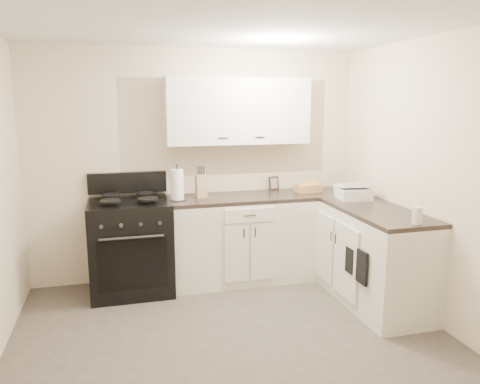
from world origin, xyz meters
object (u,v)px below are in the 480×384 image
object	(u,v)px
knife_block	(201,186)
countertop_grill	(353,193)
wicker_basket	(308,188)
paper_towel	(177,185)
stove	(131,248)

from	to	relation	value
knife_block	countertop_grill	size ratio (longest dim) A/B	0.76
knife_block	wicker_basket	distance (m)	1.22
paper_towel	wicker_basket	size ratio (longest dim) A/B	1.18
stove	wicker_basket	distance (m)	2.04
paper_towel	stove	bearing A→B (deg)	178.11
stove	countertop_grill	xyz separation A→B (m)	(2.27, -0.42, 0.54)
wicker_basket	countertop_grill	world-z (taller)	countertop_grill
stove	knife_block	bearing A→B (deg)	5.23
stove	countertop_grill	world-z (taller)	countertop_grill
stove	knife_block	world-z (taller)	knife_block
paper_towel	countertop_grill	xyz separation A→B (m)	(1.78, -0.41, -0.10)
stove	paper_towel	bearing A→B (deg)	-1.89
stove	paper_towel	distance (m)	0.80
paper_towel	countertop_grill	bearing A→B (deg)	-12.87
stove	knife_block	distance (m)	0.96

